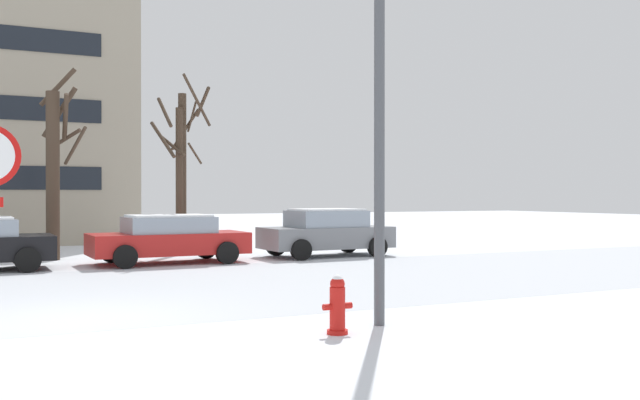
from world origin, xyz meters
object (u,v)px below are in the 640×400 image
Objects in this scene: parked_car_red at (169,238)px; parked_car_gray at (326,232)px; street_lamp at (395,66)px; fire_hydrant at (337,304)px.

parked_car_red is 1.06× the size of parked_car_gray.
street_lamp is at bearing -85.41° from parked_car_red.
fire_hydrant is 12.53m from parked_car_gray.
parked_car_gray is (5.10, 0.14, 0.05)m from parked_car_red.
fire_hydrant is 0.20× the size of parked_car_gray.
street_lamp reaches higher than fire_hydrant.
parked_car_gray is (5.37, 11.32, 0.35)m from fire_hydrant.
fire_hydrant is at bearing -115.36° from parked_car_gray.
parked_car_gray reaches higher than fire_hydrant.
street_lamp is at bearing 15.69° from fire_hydrant.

